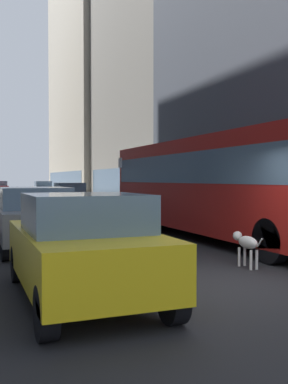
# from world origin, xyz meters

# --- Properties ---
(ground_plane) EXTENTS (120.00, 120.00, 0.00)m
(ground_plane) POSITION_xyz_m (0.00, 35.00, 0.00)
(ground_plane) COLOR #232326
(sidewalk_right) EXTENTS (2.40, 110.00, 0.15)m
(sidewalk_right) POSITION_xyz_m (5.70, 35.00, 0.07)
(sidewalk_right) COLOR #ADA89E
(sidewalk_right) RESTS_ON ground
(building_right_far) EXTENTS (9.52, 22.52, 34.66)m
(building_right_far) POSITION_xyz_m (11.90, 51.55, 17.32)
(building_right_far) COLOR #B2A893
(building_right_far) RESTS_ON ground
(transit_bus) EXTENTS (2.78, 11.53, 3.05)m
(transit_bus) POSITION_xyz_m (2.80, 5.43, 1.78)
(transit_bus) COLOR red
(transit_bus) RESTS_ON ground
(car_yellow_taxi) EXTENTS (1.81, 3.94, 1.62)m
(car_yellow_taxi) POSITION_xyz_m (-2.80, -0.04, 0.82)
(car_yellow_taxi) COLOR yellow
(car_yellow_taxi) RESTS_ON ground
(car_black_suv) EXTENTS (1.71, 3.97, 1.62)m
(car_black_suv) POSITION_xyz_m (1.20, 19.83, 0.82)
(car_black_suv) COLOR black
(car_black_suv) RESTS_ON ground
(car_silver_sedan) EXTENTS (1.73, 4.28, 1.62)m
(car_silver_sedan) POSITION_xyz_m (2.80, 40.73, 0.82)
(car_silver_sedan) COLOR #B7BABF
(car_silver_sedan) RESTS_ON ground
(car_grey_wagon) EXTENTS (1.88, 4.61, 1.62)m
(car_grey_wagon) POSITION_xyz_m (-2.80, 5.58, 0.82)
(car_grey_wagon) COLOR slate
(car_grey_wagon) RESTS_ON ground
(dalmatian_dog) EXTENTS (0.22, 0.96, 0.72)m
(dalmatian_dog) POSITION_xyz_m (0.95, 1.16, 0.51)
(dalmatian_dog) COLOR white
(dalmatian_dog) RESTS_ON ground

